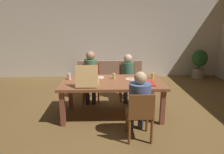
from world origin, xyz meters
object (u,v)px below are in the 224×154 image
object	(u,v)px
plate_0	(131,79)
drinking_glass_2	(114,76)
drinking_glass_1	(153,76)
potted_plant	(199,62)
person_2	(128,74)
couch	(110,73)
person_0	(139,99)
chair_1	(91,80)
plate_1	(99,77)
chair_0	(140,115)
pizza_box_0	(145,83)
pizza_box_1	(88,81)
dining_table	(112,85)
drinking_glass_0	(69,76)
person_1	(91,72)
chair_2	(127,79)

from	to	relation	value
plate_0	drinking_glass_2	size ratio (longest dim) A/B	1.91
drinking_glass_1	potted_plant	size ratio (longest dim) A/B	0.13
person_2	couch	world-z (taller)	person_2
plate_0	couch	distance (m)	2.49
person_0	potted_plant	distance (m)	4.61
person_2	couch	size ratio (longest dim) A/B	0.58
chair_1	couch	distance (m)	1.65
plate_1	chair_0	bearing A→B (deg)	-61.01
plate_1	drinking_glass_1	xyz separation A→B (m)	(1.15, -0.13, 0.05)
person_2	plate_1	xyz separation A→B (m)	(-0.70, -0.56, 0.07)
person_0	plate_1	bearing A→B (deg)	121.80
chair_0	pizza_box_0	xyz separation A→B (m)	(0.22, 0.77, 0.29)
pizza_box_1	plate_1	world-z (taller)	pizza_box_1
dining_table	person_0	size ratio (longest dim) A/B	1.79
pizza_box_1	plate_0	bearing A→B (deg)	19.12
plate_0	drinking_glass_0	bearing A→B (deg)	177.95
pizza_box_1	chair_1	bearing A→B (deg)	90.86
chair_1	pizza_box_1	xyz separation A→B (m)	(0.02, -1.17, 0.30)
person_1	dining_table	bearing A→B (deg)	-59.10
chair_0	plate_1	bearing A→B (deg)	118.99
drinking_glass_1	person_1	bearing A→B (deg)	153.51
chair_2	person_0	bearing A→B (deg)	-90.00
person_1	pizza_box_0	size ratio (longest dim) A/B	3.61
person_2	plate_0	world-z (taller)	person_2
plate_0	drinking_glass_1	distance (m)	0.47
couch	drinking_glass_0	bearing A→B (deg)	-110.95
drinking_glass_1	couch	size ratio (longest dim) A/B	0.06
drinking_glass_0	potted_plant	distance (m)	4.88
couch	person_1	bearing A→B (deg)	-106.50
chair_0	couch	xyz separation A→B (m)	(-0.42, 3.51, -0.20)
drinking_glass_1	potted_plant	distance (m)	3.55
person_1	person_2	xyz separation A→B (m)	(0.92, 0.00, -0.05)
chair_2	pizza_box_0	distance (m)	1.25
pizza_box_1	couch	world-z (taller)	pizza_box_1
person_0	plate_0	bearing A→B (deg)	91.11
chair_0	drinking_glass_1	bearing A→B (deg)	68.41
person_1	potted_plant	size ratio (longest dim) A/B	1.27
dining_table	person_1	bearing A→B (deg)	120.90
chair_2	plate_0	size ratio (longest dim) A/B	4.03
chair_0	drinking_glass_1	world-z (taller)	drinking_glass_1
chair_1	drinking_glass_2	bearing A→B (deg)	-55.80
person_1	couch	xyz separation A→B (m)	(0.50, 1.69, -0.46)
person_1	drinking_glass_1	world-z (taller)	person_1
drinking_glass_1	potted_plant	xyz separation A→B (m)	(2.27, 2.71, -0.25)
dining_table	person_2	bearing A→B (deg)	63.29
chair_2	person_2	world-z (taller)	person_2
chair_0	pizza_box_0	size ratio (longest dim) A/B	2.48
chair_0	potted_plant	xyz separation A→B (m)	(2.73, 3.85, 0.10)
pizza_box_1	potted_plant	xyz separation A→B (m)	(3.63, 3.06, -0.24)
person_0	pizza_box_1	xyz separation A→B (m)	(-0.90, 0.66, 0.11)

